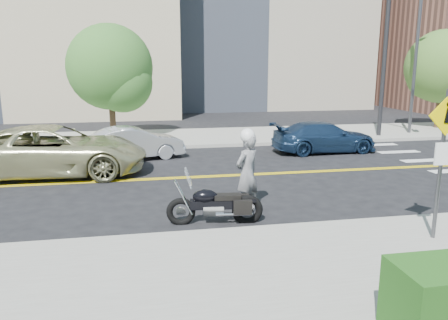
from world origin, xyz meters
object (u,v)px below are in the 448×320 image
Objects in this scene: motorcyclist at (247,171)px; parked_car_silver at (133,143)px; pedestrian_sign at (443,151)px; parked_car_blue at (324,137)px; motorcycle at (215,196)px; suv at (55,150)px.

parked_car_silver is (-2.86, 6.84, -0.42)m from motorcyclist.
pedestrian_sign is at bearing -161.25° from parked_car_silver.
pedestrian_sign is at bearing 167.73° from parked_car_blue.
pedestrian_sign is 0.69× the size of parked_car_blue.
suv is (-4.47, 5.46, 0.18)m from motorcycle.
motorcyclist is at bearing 40.97° from motorcycle.
motorcycle is 7.72m from parked_car_silver.
pedestrian_sign is 1.42× the size of motorcyclist.
pedestrian_sign is 9.75m from parked_car_blue.
parked_car_blue is (1.69, 9.51, -1.33)m from pedestrian_sign.
suv is 1.55× the size of parked_car_silver.
pedestrian_sign is 4.82m from motorcycle.
motorcycle is at bearing -138.34° from suv.
motorcycle is 7.06m from suv.
pedestrian_sign is at bearing 104.95° from motorcyclist.
motorcyclist reaches higher than parked_car_silver.
suv is at bearing 98.86° from parked_car_blue.
pedestrian_sign reaches higher than parked_car_blue.
motorcyclist is 0.48× the size of parked_car_blue.
motorcyclist is 0.98× the size of motorcycle.
motorcyclist reaches higher than parked_car_blue.
suv is at bearing 114.65° from parked_car_silver.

